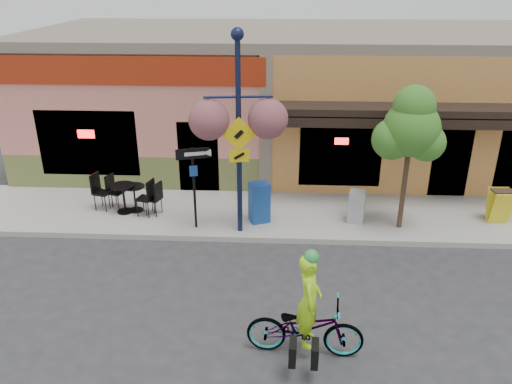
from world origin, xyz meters
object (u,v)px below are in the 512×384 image
newspaper_box_blue (259,202)px  newspaper_box_grey (357,207)px  bicycle (305,328)px  building (297,94)px  lamp_post (239,137)px  street_tree (407,159)px  one_way_sign (194,189)px  cyclist_rider (309,312)px

newspaper_box_blue → newspaper_box_grey: newspaper_box_blue is taller
bicycle → newspaper_box_blue: newspaper_box_blue is taller
building → newspaper_box_blue: bearing=-100.2°
bicycle → lamp_post: lamp_post is taller
street_tree → newspaper_box_blue: bearing=177.4°
bicycle → one_way_sign: (-2.65, 4.42, 0.70)m
lamp_post → newspaper_box_blue: lamp_post is taller
building → one_way_sign: building is taller
building → newspaper_box_grey: (1.48, -5.97, -1.66)m
building → cyclist_rider: bearing=-90.1°
building → newspaper_box_grey: building is taller
cyclist_rider → one_way_sign: bearing=35.3°
building → newspaper_box_blue: 6.35m
one_way_sign → street_tree: 5.37m
cyclist_rider → one_way_sign: one_way_sign is taller
bicycle → lamp_post: 5.02m
newspaper_box_grey → street_tree: size_ratio=0.23×
building → lamp_post: bearing=-103.3°
bicycle → cyclist_rider: size_ratio=1.18×
newspaper_box_blue → street_tree: 3.91m
newspaper_box_grey → bicycle: bearing=-92.3°
building → newspaper_box_grey: size_ratio=20.81×
lamp_post → street_tree: (4.14, 0.40, -0.63)m
building → bicycle: 11.06m
lamp_post → street_tree: 4.21m
lamp_post → one_way_sign: size_ratio=2.31×
one_way_sign → street_tree: size_ratio=0.58×
lamp_post → newspaper_box_blue: (0.47, 0.57, -1.97)m
lamp_post → newspaper_box_grey: lamp_post is taller
newspaper_box_blue → one_way_sign: bearing=173.5°
one_way_sign → newspaper_box_grey: bearing=-9.3°
one_way_sign → newspaper_box_grey: size_ratio=2.49×
building → newspaper_box_grey: 6.37m
one_way_sign → newspaper_box_blue: one_way_sign is taller
cyclist_rider → street_tree: bearing=-25.1°
lamp_post → one_way_sign: (-1.16, 0.12, -1.42)m
lamp_post → street_tree: lamp_post is taller
newspaper_box_grey → newspaper_box_blue: bearing=-162.9°
building → street_tree: (2.58, -6.22, -0.22)m
one_way_sign → cyclist_rider: bearing=-75.2°
cyclist_rider → lamp_post: 4.90m
cyclist_rider → lamp_post: bearing=23.6°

